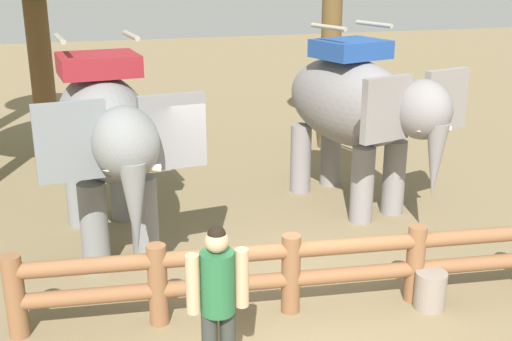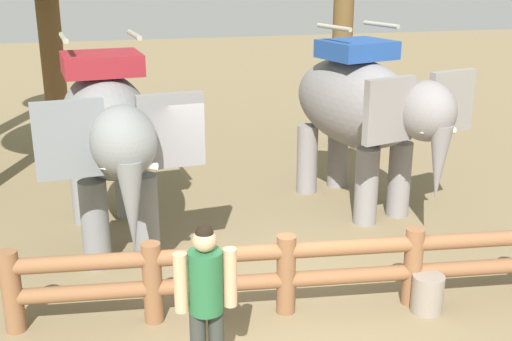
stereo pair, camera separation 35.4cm
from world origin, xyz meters
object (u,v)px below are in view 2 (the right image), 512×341
object	(u,v)px
log_fence	(286,269)
tourist_woman_in_black	(206,295)
feed_bucket	(427,293)
elephant_near_left	(109,133)
elephant_center	(363,109)

from	to	relation	value
log_fence	tourist_woman_in_black	distance (m)	1.75
tourist_woman_in_black	feed_bucket	size ratio (longest dim) A/B	3.66
feed_bucket	elephant_near_left	bearing A→B (deg)	141.56
log_fence	elephant_center	xyz separation A→B (m)	(2.32, 3.18, 1.22)
elephant_near_left	elephant_center	xyz separation A→B (m)	(4.33, 0.61, -0.01)
log_fence	feed_bucket	distance (m)	1.84
elephant_near_left	feed_bucket	xyz separation A→B (m)	(3.76, -2.99, -1.58)
tourist_woman_in_black	feed_bucket	bearing A→B (deg)	14.50
log_fence	elephant_near_left	size ratio (longest dim) A/B	1.78
elephant_near_left	feed_bucket	size ratio (longest dim) A/B	7.74
elephant_near_left	feed_bucket	distance (m)	5.06
tourist_woman_in_black	elephant_center	bearing A→B (deg)	51.07
tourist_woman_in_black	feed_bucket	world-z (taller)	tourist_woman_in_black
elephant_center	feed_bucket	bearing A→B (deg)	-98.95
log_fence	elephant_center	world-z (taller)	elephant_center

